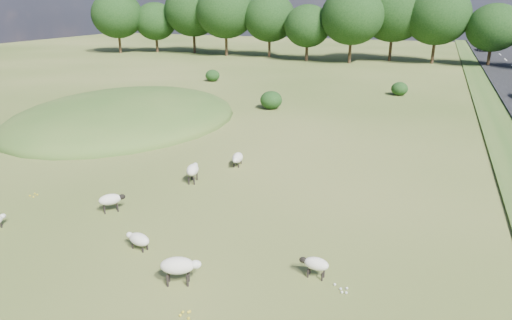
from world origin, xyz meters
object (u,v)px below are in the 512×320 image
(sheep_0, at_px, (193,170))
(car_1, at_px, (485,47))
(sheep_6, at_px, (315,264))
(sheep_4, at_px, (111,200))
(car_5, at_px, (501,42))
(sheep_2, at_px, (179,266))
(sheep_5, at_px, (139,239))
(sheep_3, at_px, (237,158))

(sheep_0, bearing_deg, car_1, -28.91)
(sheep_6, relative_size, car_1, 0.20)
(sheep_4, distance_m, car_1, 82.53)
(sheep_0, height_order, car_5, car_5)
(sheep_6, height_order, car_5, car_5)
(sheep_2, height_order, car_1, car_1)
(sheep_2, distance_m, car_1, 84.92)
(car_1, bearing_deg, sheep_6, -97.69)
(sheep_2, distance_m, car_5, 98.70)
(sheep_0, xyz_separation_m, sheep_2, (3.87, -7.99, 0.01))
(sheep_0, relative_size, sheep_5, 1.19)
(sheep_6, bearing_deg, sheep_0, -34.98)
(sheep_0, xyz_separation_m, sheep_6, (7.86, -6.03, -0.15))
(sheep_2, distance_m, sheep_3, 11.35)
(sheep_4, xyz_separation_m, car_5, (24.31, 93.24, 0.37))
(sheep_0, relative_size, sheep_3, 1.03)
(sheep_0, relative_size, car_1, 0.26)
(sheep_5, xyz_separation_m, sheep_6, (6.51, 0.56, 0.11))
(sheep_0, relative_size, sheep_6, 1.33)
(sheep_5, height_order, car_1, car_1)
(sheep_4, relative_size, sheep_5, 0.94)
(sheep_0, height_order, sheep_6, sheep_0)
(car_1, height_order, car_5, car_1)
(sheep_5, relative_size, car_1, 0.22)
(sheep_4, distance_m, car_5, 96.36)
(sheep_6, bearing_deg, sheep_5, 7.42)
(sheep_4, bearing_deg, car_1, 29.60)
(sheep_5, relative_size, car_5, 0.24)
(sheep_3, relative_size, car_5, 0.28)
(car_5, bearing_deg, sheep_4, 75.39)
(car_1, bearing_deg, sheep_5, -102.04)
(sheep_0, height_order, car_1, car_1)
(sheep_4, bearing_deg, sheep_5, -83.02)
(sheep_2, bearing_deg, sheep_5, 128.95)
(sheep_0, distance_m, sheep_6, 9.91)
(sheep_4, distance_m, sheep_6, 9.63)
(sheep_3, xyz_separation_m, sheep_6, (6.73, -9.06, 0.05))
(sheep_4, distance_m, sheep_5, 3.73)
(sheep_2, bearing_deg, sheep_0, 93.83)
(sheep_0, distance_m, car_1, 77.92)
(sheep_4, height_order, car_5, car_5)
(car_1, bearing_deg, car_5, 74.06)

